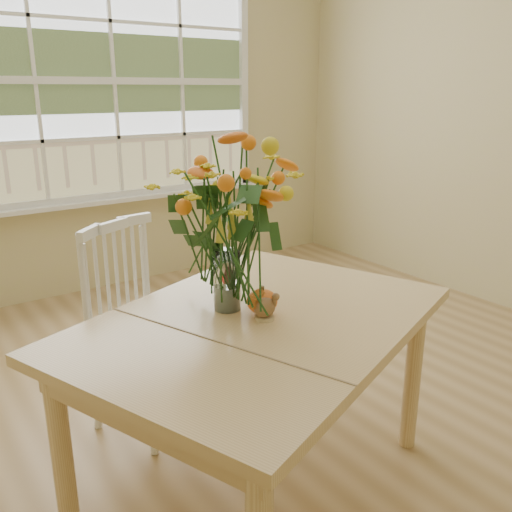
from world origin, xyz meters
TOP-DOWN VIEW (x-y plane):
  - floor at (0.00, 0.00)m, footprint 4.00×4.50m
  - wall_back at (0.00, 2.25)m, footprint 4.00×0.02m
  - window at (0.00, 2.21)m, footprint 2.42×0.12m
  - dining_table at (-0.51, -0.29)m, footprint 1.60×1.37m
  - windsor_chair at (-0.69, 0.42)m, footprint 0.56×0.55m
  - flower_vase at (-0.57, -0.17)m, footprint 0.46×0.46m
  - pumpkin at (-0.49, -0.28)m, footprint 0.11×0.11m
  - turkey_figurine at (-0.51, -0.32)m, footprint 0.09×0.07m
  - dark_gourd at (-0.47, 0.02)m, footprint 0.13×0.12m

SIDE VIEW (x-z plane):
  - floor at x=0.00m, z-range -0.01..0.00m
  - windsor_chair at x=-0.69m, z-range 0.06..0.98m
  - dining_table at x=-0.51m, z-range 0.27..0.99m
  - dark_gourd at x=-0.47m, z-range 0.72..0.79m
  - turkey_figurine at x=-0.51m, z-range 0.71..0.82m
  - pumpkin at x=-0.49m, z-range 0.72..0.81m
  - flower_vase at x=-0.57m, z-range 0.78..1.33m
  - wall_back at x=0.00m, z-range 0.00..2.70m
  - window at x=0.00m, z-range 0.66..2.40m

